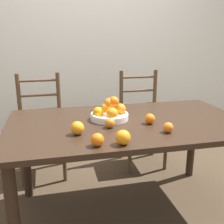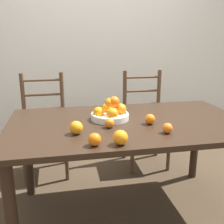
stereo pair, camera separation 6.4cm
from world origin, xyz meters
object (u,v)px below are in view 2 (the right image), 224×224
object	(u,v)px
orange_loose_2	(167,128)
chair_right	(145,121)
fruit_bowl	(110,113)
orange_loose_0	(150,119)
orange_loose_3	(120,138)
orange_loose_1	(76,128)
orange_loose_5	(95,139)
orange_loose_4	(109,123)
chair_left	(45,127)

from	to	relation	value
orange_loose_2	chair_right	xyz separation A→B (m)	(0.22, 1.08, -0.30)
fruit_bowl	chair_right	size ratio (longest dim) A/B	0.28
orange_loose_0	orange_loose_3	xyz separation A→B (m)	(-0.28, -0.31, 0.01)
orange_loose_1	orange_loose_5	size ratio (longest dim) A/B	1.14
orange_loose_4	orange_loose_0	bearing A→B (deg)	3.96
chair_left	chair_right	xyz separation A→B (m)	(1.03, 0.00, 0.00)
orange_loose_3	chair_right	xyz separation A→B (m)	(0.54, 1.20, -0.31)
orange_loose_0	chair_left	bearing A→B (deg)	130.67
orange_loose_0	chair_left	distance (m)	1.21
orange_loose_1	fruit_bowl	bearing A→B (deg)	44.48
chair_left	orange_loose_0	bearing A→B (deg)	-50.84
fruit_bowl	orange_loose_4	distance (m)	0.18
orange_loose_3	orange_loose_0	bearing A→B (deg)	48.24
orange_loose_3	fruit_bowl	bearing A→B (deg)	86.13
orange_loose_1	orange_loose_4	size ratio (longest dim) A/B	1.29
orange_loose_3	chair_right	bearing A→B (deg)	65.66
orange_loose_1	orange_loose_3	bearing A→B (deg)	-43.51
orange_loose_2	chair_left	world-z (taller)	chair_left
fruit_bowl	orange_loose_0	xyz separation A→B (m)	(0.25, -0.16, -0.01)
orange_loose_1	chair_right	world-z (taller)	chair_right
orange_loose_5	chair_right	xyz separation A→B (m)	(0.68, 1.19, -0.31)
orange_loose_0	orange_loose_2	world-z (taller)	orange_loose_0
fruit_bowl	orange_loose_5	bearing A→B (deg)	-110.70
chair_left	chair_right	distance (m)	1.03
fruit_bowl	orange_loose_5	xyz separation A→B (m)	(-0.17, -0.46, -0.01)
orange_loose_4	chair_left	distance (m)	1.07
orange_loose_2	orange_loose_5	distance (m)	0.48
orange_loose_3	chair_left	world-z (taller)	chair_left
orange_loose_1	orange_loose_0	bearing A→B (deg)	10.79
fruit_bowl	orange_loose_1	size ratio (longest dim) A/B	3.35
orange_loose_3	chair_right	world-z (taller)	chair_right
chair_right	orange_loose_0	bearing A→B (deg)	-105.83
fruit_bowl	orange_loose_4	size ratio (longest dim) A/B	4.32
fruit_bowl	orange_loose_4	world-z (taller)	fruit_bowl
orange_loose_4	chair_right	xyz separation A→B (m)	(0.55, 0.91, -0.30)
orange_loose_0	orange_loose_4	size ratio (longest dim) A/B	1.11
orange_loose_0	chair_right	world-z (taller)	chair_right
orange_loose_3	orange_loose_5	xyz separation A→B (m)	(-0.14, 0.01, -0.01)
orange_loose_0	orange_loose_1	bearing A→B (deg)	-169.21
orange_loose_5	chair_right	size ratio (longest dim) A/B	0.07
orange_loose_2	chair_left	size ratio (longest dim) A/B	0.07
orange_loose_1	orange_loose_5	distance (m)	0.22
orange_loose_2	orange_loose_4	size ratio (longest dim) A/B	1.01
orange_loose_0	orange_loose_3	bearing A→B (deg)	-131.76
chair_left	orange_loose_2	bearing A→B (deg)	-54.58
orange_loose_0	orange_loose_5	size ratio (longest dim) A/B	0.98
orange_loose_0	chair_right	bearing A→B (deg)	73.43
orange_loose_3	chair_right	distance (m)	1.35
orange_loose_2	chair_right	distance (m)	1.14
orange_loose_1	orange_loose_5	world-z (taller)	orange_loose_1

